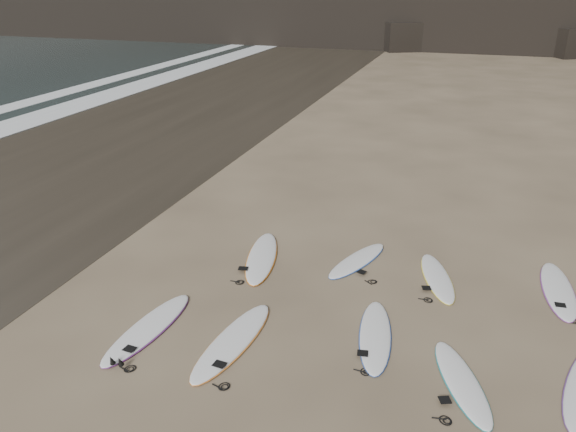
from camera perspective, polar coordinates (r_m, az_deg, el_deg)
name	(u,v)px	position (r m, az deg, el deg)	size (l,w,h in m)	color
ground	(379,351)	(10.56, 9.24, -13.36)	(240.00, 240.00, 0.00)	#897559
wet_sand	(101,144)	(24.02, -18.44, 6.98)	(12.00, 200.00, 0.01)	#383026
surfboard_0	(148,328)	(11.26, -14.02, -10.94)	(0.63, 2.62, 0.09)	white
surfboard_1	(233,341)	(10.64, -5.64, -12.48)	(0.65, 2.69, 0.10)	white
surfboard_2	(375,335)	(10.87, 8.85, -11.87)	(0.57, 2.39, 0.09)	white
surfboard_3	(462,382)	(10.13, 17.25, -15.78)	(0.54, 2.24, 0.08)	white
surfboard_5	(262,257)	(13.47, -2.69, -4.17)	(0.65, 2.71, 0.10)	white
surfboard_6	(357,260)	(13.43, 7.05, -4.47)	(0.54, 2.26, 0.08)	white
surfboard_7	(437,277)	(13.04, 14.93, -6.03)	(0.54, 2.27, 0.08)	white
surfboard_8	(558,290)	(13.45, 25.76, -6.75)	(0.61, 2.56, 0.09)	white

